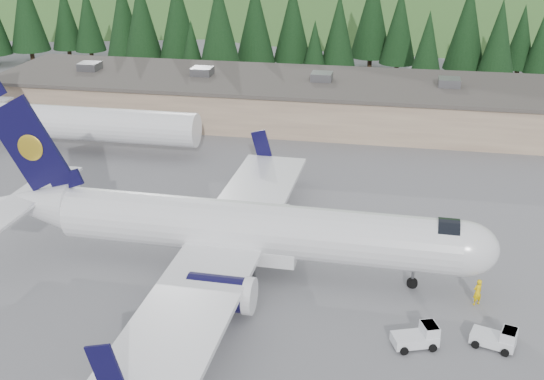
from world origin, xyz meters
The scene contains 9 objects.
ground centered at (0.00, 0.00, 0.00)m, with size 600.00×600.00×0.00m, color slate.
airliner centered at (-1.09, 0.02, 3.30)m, with size 37.21×34.84×12.38m.
second_airliner centered at (-24.92, 22.00, 3.32)m, with size 27.50×11.00×10.05m.
baggage_tug_a centered at (11.60, -7.05, 0.65)m, with size 3.01×2.35×1.44m.
baggage_tug_b centered at (16.29, -6.31, 0.63)m, with size 2.89×2.18×1.40m.
terminal_building centered at (-5.01, 38.00, 2.62)m, with size 71.00×17.00×6.10m.
ramp_worker centered at (15.46, -1.59, 0.96)m, with size 0.70×0.46×1.91m, color yellow.
tree_line centered at (-9.39, 61.01, 7.71)m, with size 110.30×19.13×14.28m.
hills centered at (53.34, 207.38, -82.80)m, with size 614.00×330.00×300.00m.
Camera 1 is at (9.34, -42.77, 24.97)m, focal length 45.00 mm.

